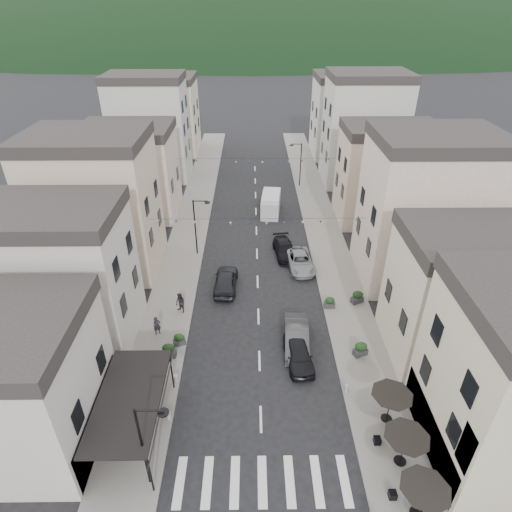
{
  "coord_description": "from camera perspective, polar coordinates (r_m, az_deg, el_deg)",
  "views": [
    {
      "loc": [
        -0.48,
        -11.44,
        22.7
      ],
      "look_at": [
        -0.16,
        19.85,
        3.5
      ],
      "focal_mm": 30.0,
      "sensor_mm": 36.0,
      "label": 1
    }
  ],
  "objects": [
    {
      "name": "planter_la",
      "position": [
        32.32,
        -11.57,
        -12.24
      ],
      "size": [
        1.05,
        0.62,
        1.14
      ],
      "rotation": [
        0.0,
        0.0,
        -0.06
      ],
      "color": "#333335",
      "rests_on": "sidewalk_left"
    },
    {
      "name": "boutique_awning",
      "position": [
        26.45,
        -15.99,
        -17.9
      ],
      "size": [
        3.77,
        7.5,
        3.28
      ],
      "color": "black",
      "rests_on": "ground"
    },
    {
      "name": "pedestrian_a",
      "position": [
        34.2,
        -13.07,
        -9.03
      ],
      "size": [
        0.69,
        0.62,
        1.59
      ],
      "primitive_type": "imported",
      "rotation": [
        0.0,
        0.0,
        0.52
      ],
      "color": "black",
      "rests_on": "sidewalk_left"
    },
    {
      "name": "bunting_far",
      "position": [
        52.3,
        -0.03,
        12.51
      ],
      "size": [
        19.0,
        0.28,
        0.62
      ],
      "color": "black",
      "rests_on": "ground"
    },
    {
      "name": "parked_car_a",
      "position": [
        31.5,
        5.7,
        -12.85
      ],
      "size": [
        2.19,
        4.54,
        1.5
      ],
      "primitive_type": "imported",
      "rotation": [
        0.0,
        0.0,
        0.1
      ],
      "color": "black",
      "rests_on": "ground"
    },
    {
      "name": "hill_backdrop",
      "position": [
        312.26,
        -0.56,
        27.37
      ],
      "size": [
        640.0,
        360.0,
        70.0
      ],
      "primitive_type": "ellipsoid",
      "color": "black",
      "rests_on": "ground"
    },
    {
      "name": "planter_lb",
      "position": [
        33.15,
        -10.2,
        -10.88
      ],
      "size": [
        1.0,
        0.75,
        1.0
      ],
      "rotation": [
        0.0,
        0.0,
        0.33
      ],
      "color": "#2E2E31",
      "rests_on": "sidewalk_left"
    },
    {
      "name": "planter_rb",
      "position": [
        36.6,
        9.79,
        -6.12
      ],
      "size": [
        0.91,
        0.51,
        1.02
      ],
      "rotation": [
        0.0,
        0.0,
        0.0
      ],
      "color": "#333335",
      "rests_on": "sidewalk_right"
    },
    {
      "name": "pedestrian_b",
      "position": [
        35.88,
        -10.05,
        -6.19
      ],
      "size": [
        1.12,
        1.09,
        1.82
      ],
      "primitive_type": "imported",
      "rotation": [
        0.0,
        0.0,
        -0.69
      ],
      "color": "#251F29",
      "rests_on": "sidewalk_left"
    },
    {
      "name": "streetlamp_right_far",
      "position": [
        58.94,
        5.72,
        12.58
      ],
      "size": [
        1.7,
        0.56,
        6.0
      ],
      "color": "black",
      "rests_on": "ground"
    },
    {
      "name": "planter_ra",
      "position": [
        32.71,
        13.78,
        -11.94
      ],
      "size": [
        1.16,
        0.92,
        1.15
      ],
      "rotation": [
        0.0,
        0.0,
        0.4
      ],
      "color": "#2A2A2C",
      "rests_on": "sidewalk_right"
    },
    {
      "name": "buildings_row_right",
      "position": [
        52.91,
        16.27,
        12.27
      ],
      "size": [
        10.2,
        54.16,
        14.5
      ],
      "color": "beige",
      "rests_on": "ground"
    },
    {
      "name": "sidewalk_left",
      "position": [
        49.48,
        -8.7,
        3.92
      ],
      "size": [
        4.0,
        76.0,
        0.12
      ],
      "primitive_type": "cube",
      "color": "slate",
      "rests_on": "ground"
    },
    {
      "name": "parked_car_d",
      "position": [
        43.27,
        3.84,
        0.89
      ],
      "size": [
        2.53,
        4.99,
        1.39
      ],
      "primitive_type": "imported",
      "rotation": [
        0.0,
        0.0,
        0.13
      ],
      "color": "black",
      "rests_on": "ground"
    },
    {
      "name": "bunting_near",
      "position": [
        37.53,
        0.21,
        4.53
      ],
      "size": [
        19.0,
        0.28,
        0.62
      ],
      "color": "black",
      "rests_on": "ground"
    },
    {
      "name": "bollards",
      "position": [
        27.99,
        0.68,
        -21.21
      ],
      "size": [
        11.66,
        10.26,
        0.6
      ],
      "color": "gray",
      "rests_on": "ground"
    },
    {
      "name": "buildings_row_left",
      "position": [
        53.77,
        -16.05,
        12.37
      ],
      "size": [
        10.2,
        54.16,
        14.0
      ],
      "color": "beige",
      "rests_on": "ground"
    },
    {
      "name": "parked_car_b",
      "position": [
        32.66,
        5.43,
        -10.69
      ],
      "size": [
        2.01,
        5.11,
        1.65
      ],
      "primitive_type": "imported",
      "rotation": [
        0.0,
        0.0,
        -0.05
      ],
      "color": "#363639",
      "rests_on": "ground"
    },
    {
      "name": "planter_rc",
      "position": [
        37.59,
        13.37,
        -5.32
      ],
      "size": [
        1.17,
        0.92,
        1.15
      ],
      "rotation": [
        0.0,
        0.0,
        0.4
      ],
      "color": "#303032",
      "rests_on": "sidewalk_right"
    },
    {
      "name": "streetlamp_left_far",
      "position": [
        42.32,
        -7.8,
        4.55
      ],
      "size": [
        1.7,
        0.56,
        6.0
      ],
      "color": "black",
      "rests_on": "ground"
    },
    {
      "name": "cafe_terrace",
      "position": [
        26.14,
        19.38,
        -22.13
      ],
      "size": [
        2.5,
        8.1,
        2.53
      ],
      "color": "black",
      "rests_on": "ground"
    },
    {
      "name": "delivery_van",
      "position": [
        51.86,
        1.99,
        7.07
      ],
      "size": [
        2.61,
        5.44,
        2.52
      ],
      "rotation": [
        0.0,
        0.0,
        -0.1
      ],
      "color": "silver",
      "rests_on": "ground"
    },
    {
      "name": "sidewalk_right",
      "position": [
        49.63,
        8.75,
        4.01
      ],
      "size": [
        4.0,
        76.0,
        0.12
      ],
      "primitive_type": "cube",
      "color": "slate",
      "rests_on": "ground"
    },
    {
      "name": "streetlamp_left_near",
      "position": [
        23.88,
        -14.39,
        -22.65
      ],
      "size": [
        1.7,
        0.56,
        6.0
      ],
      "color": "black",
      "rests_on": "ground"
    },
    {
      "name": "parked_car_c",
      "position": [
        41.46,
        5.91,
        -0.68
      ],
      "size": [
        2.79,
        5.28,
        1.42
      ],
      "primitive_type": "imported",
      "rotation": [
        0.0,
        0.0,
        0.09
      ],
      "color": "gray",
      "rests_on": "ground"
    },
    {
      "name": "parked_car_e",
      "position": [
        38.38,
        -4.06,
        -3.27
      ],
      "size": [
        2.18,
        5.01,
        1.68
      ],
      "primitive_type": "imported",
      "rotation": [
        0.0,
        0.0,
        3.1
      ],
      "color": "black",
      "rests_on": "ground"
    }
  ]
}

